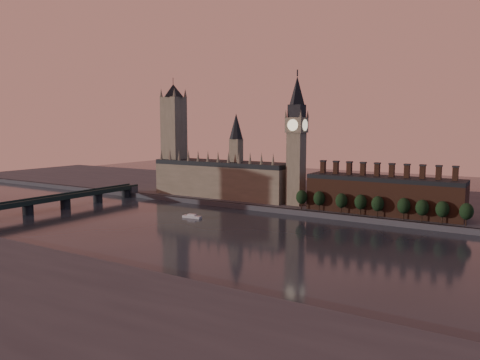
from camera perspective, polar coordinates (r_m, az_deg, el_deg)
The scene contains 17 objects.
ground at distance 293.37m, azimuth -4.29°, elevation -6.72°, with size 900.00×900.00×0.00m, color black.
north_bank at distance 446.49m, azimuth 9.34°, elevation -1.87°, with size 900.00×182.00×4.00m.
palace_of_westminster at distance 418.97m, azimuth -2.14°, elevation 0.36°, with size 130.00×30.30×74.00m.
victoria_tower at distance 450.04m, azimuth -8.06°, elevation 5.52°, with size 24.00×24.00×108.00m.
big_ben at distance 375.40m, azimuth 6.89°, elevation 4.96°, with size 15.00×15.00×107.00m.
chimney_block at distance 354.94m, azimuth 17.10°, elevation -1.72°, with size 110.00×25.00×37.00m.
embankment_tree_0 at distance 359.37m, azimuth 7.53°, elevation -2.08°, with size 8.60×8.60×14.88m.
embankment_tree_1 at distance 355.22m, azimuth 9.63°, elevation -2.22°, with size 8.60×8.60×14.88m.
embankment_tree_2 at distance 347.65m, azimuth 12.25°, elevation -2.47°, with size 8.60×8.60×14.88m.
embankment_tree_3 at distance 344.72m, azimuth 14.48°, elevation -2.61°, with size 8.60×8.60×14.88m.
embankment_tree_4 at distance 340.28m, azimuth 16.43°, elevation -2.79°, with size 8.60×8.60×14.88m.
embankment_tree_5 at distance 337.32m, azimuth 19.34°, elevation -2.98°, with size 8.60×8.60×14.88m.
embankment_tree_6 at distance 334.09m, azimuth 21.32°, elevation -3.15°, with size 8.60×8.60×14.88m.
embankment_tree_7 at distance 332.88m, azimuth 23.44°, elevation -3.29°, with size 8.60×8.60×14.88m.
embankment_tree_8 at distance 330.84m, azimuth 25.89°, elevation -3.47°, with size 8.60×8.60×14.88m.
westminster_bridge at distance 400.35m, azimuth -22.76°, elevation -2.52°, with size 14.00×200.00×11.55m.
river_boat at distance 346.94m, azimuth -5.87°, elevation -4.44°, with size 14.92×5.70×2.91m.
Camera 1 is at (168.98, -229.88, 68.33)m, focal length 35.00 mm.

